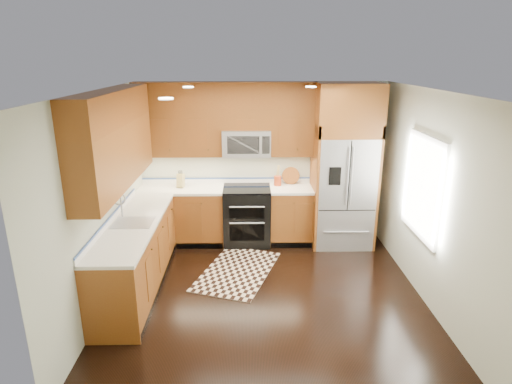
{
  "coord_description": "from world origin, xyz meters",
  "views": [
    {
      "loc": [
        -0.23,
        -4.92,
        2.97
      ],
      "look_at": [
        -0.12,
        0.6,
        1.22
      ],
      "focal_mm": 30.0,
      "sensor_mm": 36.0,
      "label": 1
    }
  ],
  "objects_px": {
    "range": "(247,216)",
    "refrigerator": "(344,167)",
    "knife_block": "(181,180)",
    "utensil_crock": "(278,179)",
    "rug": "(237,271)"
  },
  "relations": [
    {
      "from": "knife_block",
      "to": "utensil_crock",
      "type": "xyz_separation_m",
      "value": [
        1.58,
        0.06,
        0.0
      ]
    },
    {
      "from": "rug",
      "to": "knife_block",
      "type": "xyz_separation_m",
      "value": [
        -0.93,
        1.13,
        1.05
      ]
    },
    {
      "from": "utensil_crock",
      "to": "refrigerator",
      "type": "bearing_deg",
      "value": -10.34
    },
    {
      "from": "rug",
      "to": "utensil_crock",
      "type": "xyz_separation_m",
      "value": [
        0.65,
        1.19,
        1.05
      ]
    },
    {
      "from": "range",
      "to": "refrigerator",
      "type": "height_order",
      "value": "refrigerator"
    },
    {
      "from": "rug",
      "to": "utensil_crock",
      "type": "relative_size",
      "value": 4.37
    },
    {
      "from": "range",
      "to": "knife_block",
      "type": "xyz_separation_m",
      "value": [
        -1.07,
        0.09,
        0.58
      ]
    },
    {
      "from": "rug",
      "to": "utensil_crock",
      "type": "height_order",
      "value": "utensil_crock"
    },
    {
      "from": "utensil_crock",
      "to": "rug",
      "type": "bearing_deg",
      "value": -118.72
    },
    {
      "from": "rug",
      "to": "refrigerator",
      "type": "bearing_deg",
      "value": 49.49
    },
    {
      "from": "rug",
      "to": "knife_block",
      "type": "relative_size",
      "value": 5.3
    },
    {
      "from": "knife_block",
      "to": "utensil_crock",
      "type": "height_order",
      "value": "utensil_crock"
    },
    {
      "from": "refrigerator",
      "to": "knife_block",
      "type": "xyz_separation_m",
      "value": [
        -2.62,
        0.13,
        -0.25
      ]
    },
    {
      "from": "range",
      "to": "knife_block",
      "type": "height_order",
      "value": "knife_block"
    },
    {
      "from": "knife_block",
      "to": "utensil_crock",
      "type": "relative_size",
      "value": 0.82
    }
  ]
}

